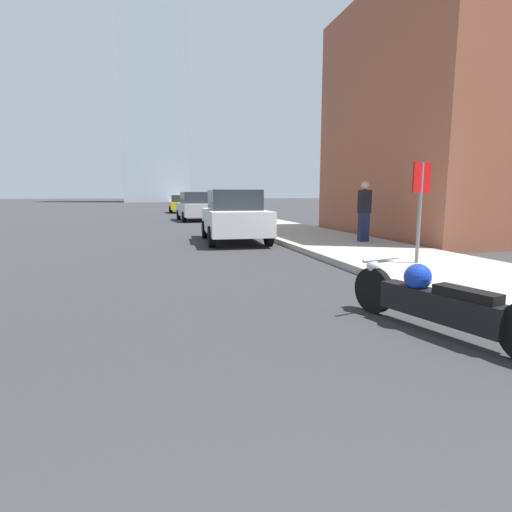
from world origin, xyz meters
The scene contains 9 objects.
sidewalk centered at (5.82, 40.00, 0.07)m, with size 3.28×240.00×0.15m.
brick_storefront centered at (12.33, 13.42, 4.22)m, with size 9.34×8.00×8.44m.
distant_tower centered at (1.91, 97.27, 26.17)m, with size 14.10×14.10×52.34m.
motorcycle centered at (3.36, 4.33, 0.37)m, with size 0.90×2.45×0.75m.
parked_car_white centered at (2.98, 13.61, 0.85)m, with size 2.12×4.22×1.70m.
parked_car_silver centered at (2.97, 25.17, 0.85)m, with size 2.15×4.32×1.72m.
parked_car_yellow centered at (2.89, 36.60, 0.77)m, with size 1.99×3.86×1.54m.
stop_sign centered at (5.60, 7.69, 1.54)m, with size 0.57×0.26×2.03m.
pedestrian centered at (6.51, 11.46, 1.08)m, with size 0.36×0.25×1.79m.
Camera 1 is at (0.33, 0.67, 1.53)m, focal length 28.00 mm.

